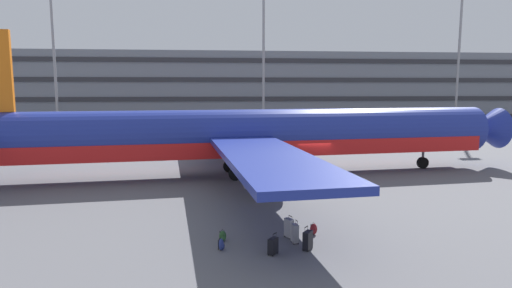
% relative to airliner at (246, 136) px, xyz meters
% --- Properties ---
extents(ground_plane, '(600.00, 600.00, 0.00)m').
position_rel_airliner_xyz_m(ground_plane, '(4.86, -0.30, -2.96)').
color(ground_plane, '#5B5B60').
extents(terminal_structure, '(122.28, 14.69, 12.39)m').
position_rel_airliner_xyz_m(terminal_structure, '(4.86, 46.58, 3.24)').
color(terminal_structure, slate).
rests_on(terminal_structure, ground_plane).
extents(airliner, '(42.84, 34.90, 10.16)m').
position_rel_airliner_xyz_m(airliner, '(0.00, 0.00, 0.00)').
color(airliner, navy).
rests_on(airliner, ground_plane).
extents(light_mast_far_left, '(1.80, 0.50, 24.05)m').
position_rel_airliner_xyz_m(light_mast_far_left, '(-23.93, 31.48, 10.79)').
color(light_mast_far_left, gray).
rests_on(light_mast_far_left, ground_plane).
extents(light_mast_left, '(1.80, 0.50, 22.78)m').
position_rel_airliner_xyz_m(light_mast_left, '(5.06, 31.48, 10.14)').
color(light_mast_left, gray).
rests_on(light_mast_left, ground_plane).
extents(light_mast_center_left, '(1.80, 0.50, 25.22)m').
position_rel_airliner_xyz_m(light_mast_center_left, '(34.76, 31.48, 11.39)').
color(light_mast_center_left, gray).
rests_on(light_mast_center_left, ground_plane).
extents(suitcase_small, '(0.49, 0.53, 0.97)m').
position_rel_airliner_xyz_m(suitcase_small, '(1.29, -15.00, -2.54)').
color(suitcase_small, black).
rests_on(suitcase_small, ground_plane).
extents(suitcase_red, '(0.40, 0.50, 0.96)m').
position_rel_airliner_xyz_m(suitcase_red, '(0.80, -13.48, -2.51)').
color(suitcase_red, gray).
rests_on(suitcase_red, ground_plane).
extents(suitcase_upright, '(0.47, 0.50, 0.88)m').
position_rel_airliner_xyz_m(suitcase_upright, '(-0.16, -15.32, -2.60)').
color(suitcase_upright, black).
rests_on(suitcase_upright, ground_plane).
extents(suitcase_black, '(0.29, 0.40, 0.98)m').
position_rel_airliner_xyz_m(suitcase_black, '(0.92, -14.19, -2.53)').
color(suitcase_black, gray).
rests_on(suitcase_black, ground_plane).
extents(backpack_laid_flat, '(0.36, 0.32, 0.51)m').
position_rel_airliner_xyz_m(backpack_laid_flat, '(-2.08, -13.66, -2.74)').
color(backpack_laid_flat, '#264C26').
rests_on(backpack_laid_flat, ground_plane).
extents(backpack_silver, '(0.30, 0.35, 0.54)m').
position_rel_airliner_xyz_m(backpack_silver, '(-2.16, -14.66, -2.72)').
color(backpack_silver, navy).
rests_on(backpack_silver, ground_plane).
extents(backpack_orange, '(0.34, 0.27, 0.55)m').
position_rel_airliner_xyz_m(backpack_orange, '(1.95, -13.24, -2.71)').
color(backpack_orange, maroon).
rests_on(backpack_orange, ground_plane).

